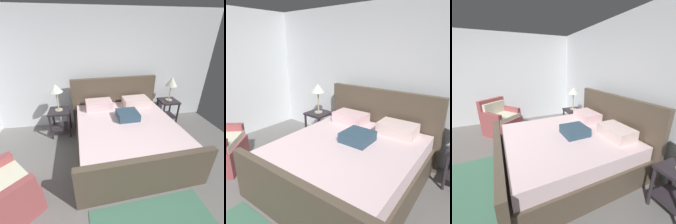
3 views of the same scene
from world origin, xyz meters
TOP-DOWN VIEW (x-y plane):
  - wall_back at (0.00, 2.85)m, footprint 5.35×0.12m
  - bed at (0.17, 1.61)m, footprint 2.08×2.26m
  - nightstand_left at (-1.15, 2.34)m, footprint 0.44×0.44m
  - table_lamp_left at (-1.15, 2.34)m, footprint 0.28×0.28m

SIDE VIEW (x-z plane):
  - bed at x=0.17m, z-range -0.25..0.95m
  - nightstand_left at x=-1.15m, z-range 0.10..0.70m
  - table_lamp_left at x=-1.15m, z-range 0.79..1.37m
  - wall_back at x=0.00m, z-range 0.00..2.61m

